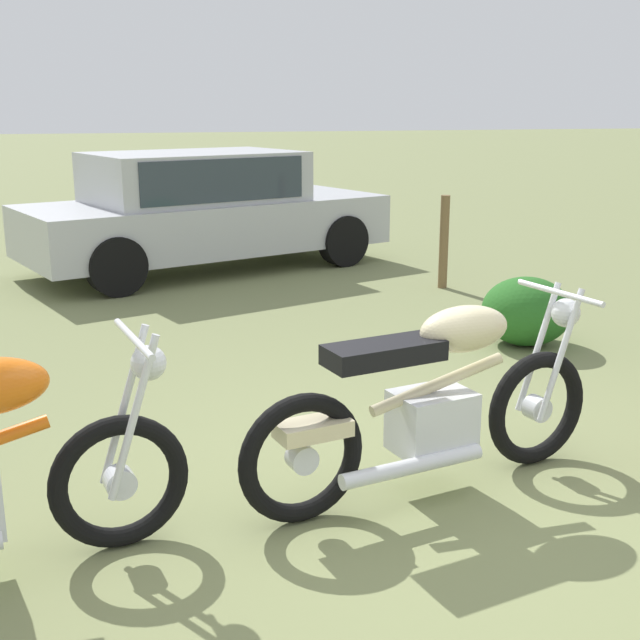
% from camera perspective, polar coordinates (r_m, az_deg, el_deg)
% --- Properties ---
extents(ground_plane, '(120.00, 120.00, 0.00)m').
position_cam_1_polar(ground_plane, '(4.26, 8.52, -12.94)').
color(ground_plane, olive).
extents(motorcycle_cream, '(2.10, 0.78, 1.02)m').
position_cam_1_polar(motorcycle_cream, '(4.27, 7.94, -5.65)').
color(motorcycle_cream, black).
rests_on(motorcycle_cream, ground).
extents(car_silver, '(4.70, 3.02, 1.43)m').
position_cam_1_polar(car_silver, '(10.14, -8.28, 7.97)').
color(car_silver, '#B2B5BA').
rests_on(car_silver, ground).
extents(fence_post_wooden, '(0.10, 0.10, 1.02)m').
position_cam_1_polar(fence_post_wooden, '(9.12, 8.63, 5.40)').
color(fence_post_wooden, brown).
rests_on(fence_post_wooden, ground).
extents(shrub_low, '(0.75, 0.74, 0.58)m').
position_cam_1_polar(shrub_low, '(7.10, 14.19, 0.60)').
color(shrub_low, '#235E1E').
rests_on(shrub_low, ground).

